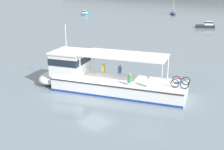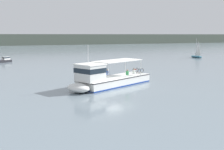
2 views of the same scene
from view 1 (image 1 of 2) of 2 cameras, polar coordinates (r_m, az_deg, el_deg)
name	(u,v)px [view 1 (image 1 of 2)]	position (r m, az deg, el deg)	size (l,w,h in m)	color
ground_plane	(94,93)	(23.69, -3.61, -3.64)	(400.00, 400.00, 0.00)	slate
ferry_main	(101,78)	(24.16, -2.26, -0.61)	(12.85, 8.05, 5.32)	white
motorboat_far_left	(206,25)	(60.91, 18.05, 9.31)	(3.73, 3.04, 1.26)	#232328
sailboat_near_port	(173,13)	(84.23, 11.87, 11.92)	(4.24, 4.51, 5.40)	navy
motorboat_mid_channel	(86,13)	(81.66, -5.20, 12.04)	(2.77, 3.80, 1.26)	teal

